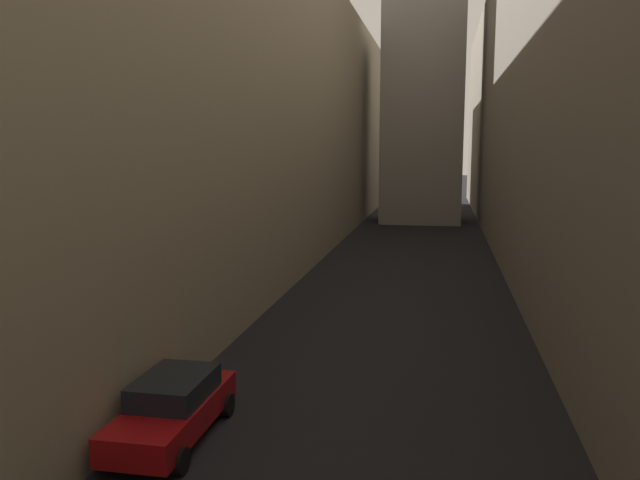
# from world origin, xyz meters

# --- Properties ---
(ground_plane) EXTENTS (264.00, 264.00, 0.00)m
(ground_plane) POSITION_xyz_m (0.00, 48.00, 0.00)
(ground_plane) COLOR black
(building_block_left) EXTENTS (11.12, 108.00, 18.49)m
(building_block_left) POSITION_xyz_m (-11.06, 50.00, 9.25)
(building_block_left) COLOR gray
(building_block_left) RESTS_ON ground
(building_block_right) EXTENTS (10.66, 108.00, 20.62)m
(building_block_right) POSITION_xyz_m (10.83, 50.00, 10.31)
(building_block_right) COLOR #756B5B
(building_block_right) RESTS_ON ground
(parked_car_left_far) EXTENTS (1.98, 4.59, 1.57)m
(parked_car_left_far) POSITION_xyz_m (-4.40, 24.72, 0.81)
(parked_car_left_far) COLOR maroon
(parked_car_left_far) RESTS_ON ground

